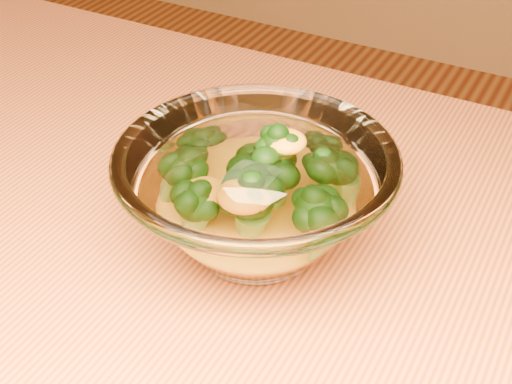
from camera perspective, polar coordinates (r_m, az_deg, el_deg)
glass_bowl at (r=0.50m, az=-0.00°, el=-0.39°), size 0.20×0.20×0.09m
cheese_sauce at (r=0.51m, az=-0.00°, el=-2.04°), size 0.10×0.10×0.03m
broccoli_heap at (r=0.49m, az=0.58°, el=0.57°), size 0.14×0.11×0.07m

